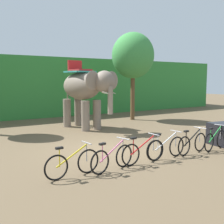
{
  "coord_description": "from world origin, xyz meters",
  "views": [
    {
      "loc": [
        -5.58,
        -9.18,
        2.68
      ],
      "look_at": [
        0.87,
        1.0,
        1.3
      ],
      "focal_mm": 44.91,
      "sensor_mm": 36.0,
      "label": 1
    }
  ],
  "objects_px": {
    "bike_white": "(166,147)",
    "bike_black": "(192,143)",
    "bike_red": "(143,152)",
    "elephant": "(85,89)",
    "bike_yellow": "(73,163)",
    "bike_pink": "(112,158)",
    "bike_green": "(215,140)",
    "tree_right": "(133,56)"
  },
  "relations": [
    {
      "from": "bike_red",
      "to": "bike_black",
      "type": "height_order",
      "value": "same"
    },
    {
      "from": "tree_right",
      "to": "bike_yellow",
      "type": "distance_m",
      "value": 12.22
    },
    {
      "from": "elephant",
      "to": "bike_pink",
      "type": "height_order",
      "value": "elephant"
    },
    {
      "from": "tree_right",
      "to": "elephant",
      "type": "bearing_deg",
      "value": -161.14
    },
    {
      "from": "elephant",
      "to": "bike_green",
      "type": "xyz_separation_m",
      "value": [
        2.11,
        -6.87,
        -1.82
      ]
    },
    {
      "from": "bike_pink",
      "to": "bike_red",
      "type": "relative_size",
      "value": 0.98
    },
    {
      "from": "bike_pink",
      "to": "bike_yellow",
      "type": "bearing_deg",
      "value": 173.28
    },
    {
      "from": "bike_pink",
      "to": "bike_white",
      "type": "xyz_separation_m",
      "value": [
        2.26,
        0.11,
        0.0
      ]
    },
    {
      "from": "bike_pink",
      "to": "bike_green",
      "type": "relative_size",
      "value": 1.0
    },
    {
      "from": "bike_red",
      "to": "bike_white",
      "type": "relative_size",
      "value": 1.0
    },
    {
      "from": "elephant",
      "to": "bike_black",
      "type": "height_order",
      "value": "elephant"
    },
    {
      "from": "elephant",
      "to": "bike_black",
      "type": "relative_size",
      "value": 2.49
    },
    {
      "from": "tree_right",
      "to": "bike_red",
      "type": "height_order",
      "value": "tree_right"
    },
    {
      "from": "tree_right",
      "to": "bike_red",
      "type": "xyz_separation_m",
      "value": [
        -5.71,
        -8.28,
        -3.89
      ]
    },
    {
      "from": "bike_yellow",
      "to": "bike_pink",
      "type": "bearing_deg",
      "value": -6.72
    },
    {
      "from": "tree_right",
      "to": "bike_green",
      "type": "height_order",
      "value": "tree_right"
    },
    {
      "from": "bike_red",
      "to": "elephant",
      "type": "bearing_deg",
      "value": 78.54
    },
    {
      "from": "bike_white",
      "to": "bike_green",
      "type": "relative_size",
      "value": 1.02
    },
    {
      "from": "bike_pink",
      "to": "bike_red",
      "type": "distance_m",
      "value": 1.23
    },
    {
      "from": "bike_pink",
      "to": "bike_white",
      "type": "bearing_deg",
      "value": 2.77
    },
    {
      "from": "bike_pink",
      "to": "bike_black",
      "type": "relative_size",
      "value": 0.99
    },
    {
      "from": "bike_green",
      "to": "bike_white",
      "type": "bearing_deg",
      "value": 177.9
    },
    {
      "from": "bike_black",
      "to": "elephant",
      "type": "bearing_deg",
      "value": 97.64
    },
    {
      "from": "elephant",
      "to": "bike_red",
      "type": "bearing_deg",
      "value": -101.46
    },
    {
      "from": "bike_yellow",
      "to": "bike_pink",
      "type": "height_order",
      "value": "same"
    },
    {
      "from": "elephant",
      "to": "bike_yellow",
      "type": "xyz_separation_m",
      "value": [
        -3.82,
        -6.75,
        -1.82
      ]
    },
    {
      "from": "bike_white",
      "to": "bike_black",
      "type": "distance_m",
      "value": 1.26
    },
    {
      "from": "bike_black",
      "to": "bike_green",
      "type": "distance_m",
      "value": 1.2
    },
    {
      "from": "bike_white",
      "to": "bike_black",
      "type": "height_order",
      "value": "same"
    },
    {
      "from": "bike_white",
      "to": "bike_black",
      "type": "relative_size",
      "value": 1.01
    },
    {
      "from": "tree_right",
      "to": "elephant",
      "type": "xyz_separation_m",
      "value": [
        -4.33,
        -1.48,
        -2.07
      ]
    },
    {
      "from": "tree_right",
      "to": "bike_black",
      "type": "distance_m",
      "value": 9.77
    },
    {
      "from": "tree_right",
      "to": "bike_white",
      "type": "xyz_separation_m",
      "value": [
        -4.68,
        -8.26,
        -3.89
      ]
    },
    {
      "from": "bike_white",
      "to": "bike_green",
      "type": "height_order",
      "value": "same"
    },
    {
      "from": "bike_pink",
      "to": "bike_black",
      "type": "distance_m",
      "value": 3.52
    },
    {
      "from": "bike_white",
      "to": "tree_right",
      "type": "bearing_deg",
      "value": 60.46
    },
    {
      "from": "bike_green",
      "to": "bike_yellow",
      "type": "bearing_deg",
      "value": 178.8
    },
    {
      "from": "bike_black",
      "to": "bike_pink",
      "type": "bearing_deg",
      "value": -178.66
    },
    {
      "from": "elephant",
      "to": "bike_pink",
      "type": "xyz_separation_m",
      "value": [
        -2.6,
        -6.89,
        -1.82
      ]
    },
    {
      "from": "elephant",
      "to": "bike_white",
      "type": "relative_size",
      "value": 2.47
    },
    {
      "from": "bike_pink",
      "to": "bike_green",
      "type": "distance_m",
      "value": 4.72
    },
    {
      "from": "tree_right",
      "to": "bike_green",
      "type": "bearing_deg",
      "value": -104.89
    }
  ]
}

